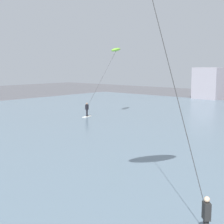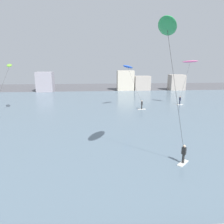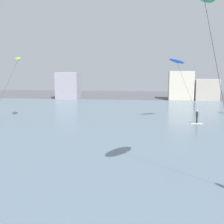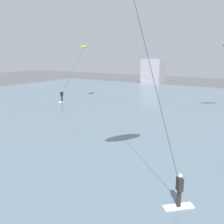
{
  "view_description": "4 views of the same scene",
  "coord_description": "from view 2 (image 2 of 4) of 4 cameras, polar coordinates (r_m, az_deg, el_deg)",
  "views": [
    {
      "loc": [
        8.56,
        2.48,
        6.11
      ],
      "look_at": [
        -2.95,
        15.57,
        3.61
      ],
      "focal_mm": 52.83,
      "sensor_mm": 36.0,
      "label": 1
    },
    {
      "loc": [
        -3.17,
        -2.6,
        8.31
      ],
      "look_at": [
        -1.61,
        16.13,
        3.75
      ],
      "focal_mm": 32.85,
      "sensor_mm": 36.0,
      "label": 2
    },
    {
      "loc": [
        -0.89,
        -3.81,
        6.99
      ],
      "look_at": [
        -2.79,
        12.46,
        4.47
      ],
      "focal_mm": 48.27,
      "sensor_mm": 36.0,
      "label": 3
    },
    {
      "loc": [
        7.15,
        2.0,
        6.9
      ],
      "look_at": [
        -0.21,
        13.51,
        3.81
      ],
      "focal_mm": 41.58,
      "sensor_mm": 36.0,
      "label": 4
    }
  ],
  "objects": [
    {
      "name": "water_bay",
      "position": [
        35.03,
        0.57,
        0.01
      ],
      "size": [
        84.0,
        52.0,
        0.1
      ],
      "primitive_type": "cube",
      "color": "slate",
      "rests_on": "ground"
    },
    {
      "name": "kitesurfer_lime",
      "position": [
        36.74,
        -27.2,
        9.82
      ],
      "size": [
        3.32,
        4.81,
        8.11
      ],
      "color": "silver",
      "rests_on": "water_bay"
    },
    {
      "name": "kitesurfer_pink",
      "position": [
        41.37,
        20.64,
        11.92
      ],
      "size": [
        2.84,
        3.21,
        8.64
      ],
      "color": "silver",
      "rests_on": "water_bay"
    },
    {
      "name": "kitesurfer_blue",
      "position": [
        36.66,
        4.93,
        11.18
      ],
      "size": [
        4.46,
        2.75,
        7.91
      ],
      "color": "silver",
      "rests_on": "water_bay"
    },
    {
      "name": "kitesurfer_green",
      "position": [
        15.04,
        15.51,
        19.27
      ],
      "size": [
        4.26,
        4.0,
        11.03
      ],
      "color": "silver",
      "rests_on": "water_bay"
    },
    {
      "name": "far_shore_buildings",
      "position": [
        61.78,
        1.37,
        8.37
      ],
      "size": [
        43.73,
        4.3,
        5.92
      ],
      "color": "gray",
      "rests_on": "ground"
    }
  ]
}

